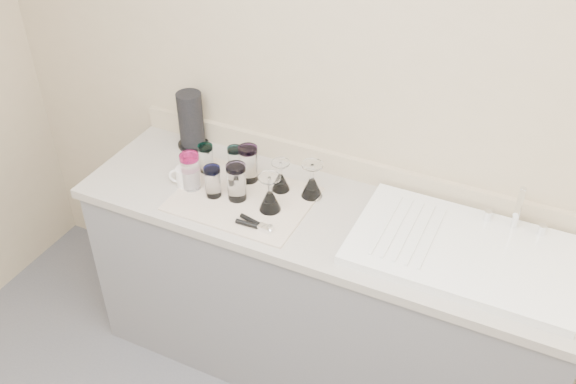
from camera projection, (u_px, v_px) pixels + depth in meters
The scene contains 16 objects.
room_envelope at pixel (106, 295), 1.29m from camera, with size 3.54×3.50×2.52m.
counter_unit at pixel (322, 294), 2.82m from camera, with size 2.06×0.62×0.90m.
sink_unit at pixel (465, 250), 2.35m from camera, with size 0.82×0.50×0.22m.
dish_towel at pixel (243, 199), 2.63m from camera, with size 0.55×0.42×0.01m, color silver.
tumbler_teal at pixel (206, 158), 2.75m from camera, with size 0.06×0.06×0.13m.
tumbler_cyan at pixel (235, 161), 2.73m from camera, with size 0.06×0.06×0.13m.
tumbler_purple at pixel (248, 164), 2.68m from camera, with size 0.08×0.08×0.16m.
tumbler_magenta at pixel (190, 171), 2.64m from camera, with size 0.08×0.08×0.16m.
tumbler_blue at pixel (213, 181), 2.60m from camera, with size 0.07×0.07×0.14m.
tumbler_lavender at pixel (237, 182), 2.58m from camera, with size 0.08×0.08×0.16m.
goblet_back_left at pixel (281, 180), 2.65m from camera, with size 0.08×0.08×0.14m.
goblet_back_right at pixel (312, 185), 2.61m from camera, with size 0.09×0.09×0.16m.
goblet_front_left at pixel (270, 198), 2.54m from camera, with size 0.09×0.09×0.16m.
can_opener at pixel (255, 225), 2.47m from camera, with size 0.16×0.06×0.02m.
white_mug at pixel (186, 177), 2.69m from camera, with size 0.13×0.11×0.09m.
paper_towel_roll at pixel (191, 121), 2.89m from camera, with size 0.14×0.14×0.27m.
Camera 1 is at (0.73, -0.67, 2.49)m, focal length 40.00 mm.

